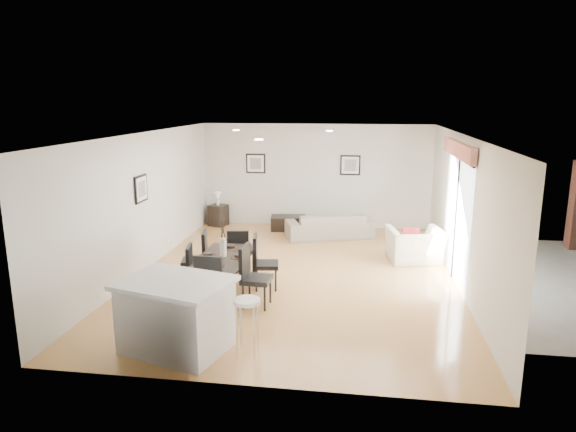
# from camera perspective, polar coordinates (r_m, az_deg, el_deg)

# --- Properties ---
(ground) EXTENTS (8.00, 8.00, 0.00)m
(ground) POSITION_cam_1_polar(r_m,az_deg,el_deg) (10.01, 0.91, -6.53)
(ground) COLOR #BA824C
(ground) RESTS_ON ground
(wall_back) EXTENTS (6.00, 0.04, 2.70)m
(wall_back) POSITION_cam_1_polar(r_m,az_deg,el_deg) (13.56, 3.09, 4.49)
(wall_back) COLOR beige
(wall_back) RESTS_ON ground
(wall_front) EXTENTS (6.00, 0.04, 2.70)m
(wall_front) POSITION_cam_1_polar(r_m,az_deg,el_deg) (5.84, -4.10, -6.92)
(wall_front) COLOR beige
(wall_front) RESTS_ON ground
(wall_left) EXTENTS (0.04, 8.00, 2.70)m
(wall_left) POSITION_cam_1_polar(r_m,az_deg,el_deg) (10.45, -15.62, 1.50)
(wall_left) COLOR beige
(wall_left) RESTS_ON ground
(wall_right) EXTENTS (0.04, 8.00, 2.70)m
(wall_right) POSITION_cam_1_polar(r_m,az_deg,el_deg) (9.74, 18.73, 0.49)
(wall_right) COLOR beige
(wall_right) RESTS_ON ground
(ceiling) EXTENTS (6.00, 8.00, 0.02)m
(ceiling) POSITION_cam_1_polar(r_m,az_deg,el_deg) (9.46, 0.97, 9.09)
(ceiling) COLOR white
(ceiling) RESTS_ON wall_back
(sofa) EXTENTS (2.24, 1.45, 0.61)m
(sofa) POSITION_cam_1_polar(r_m,az_deg,el_deg) (12.61, 4.63, -1.02)
(sofa) COLOR gray
(sofa) RESTS_ON ground
(armchair) EXTENTS (1.24, 1.13, 0.70)m
(armchair) POSITION_cam_1_polar(r_m,az_deg,el_deg) (11.01, 13.91, -3.18)
(armchair) COLOR beige
(armchair) RESTS_ON ground
(dining_table) EXTENTS (0.84, 1.66, 0.69)m
(dining_table) POSITION_cam_1_polar(r_m,az_deg,el_deg) (8.89, -7.17, -4.92)
(dining_table) COLOR black
(dining_table) RESTS_ON ground
(dining_chair_wnear) EXTENTS (0.51, 0.51, 0.97)m
(dining_chair_wnear) POSITION_cam_1_polar(r_m,az_deg,el_deg) (8.73, -11.54, -5.97)
(dining_chair_wnear) COLOR black
(dining_chair_wnear) RESTS_ON ground
(dining_chair_wfar) EXTENTS (0.53, 0.53, 0.99)m
(dining_chair_wfar) POSITION_cam_1_polar(r_m,az_deg,el_deg) (9.47, -9.86, -4.32)
(dining_chair_wfar) COLOR black
(dining_chair_wfar) RESTS_ON ground
(dining_chair_enear) EXTENTS (0.49, 0.49, 1.02)m
(dining_chair_enear) POSITION_cam_1_polar(r_m,az_deg,el_deg) (8.40, -4.08, -6.28)
(dining_chair_enear) COLOR black
(dining_chair_enear) RESTS_ON ground
(dining_chair_efar) EXTENTS (0.50, 0.50, 0.98)m
(dining_chair_efar) POSITION_cam_1_polar(r_m,az_deg,el_deg) (9.16, -2.98, -4.79)
(dining_chair_efar) COLOR black
(dining_chair_efar) RESTS_ON ground
(dining_chair_head) EXTENTS (0.45, 0.45, 0.98)m
(dining_chair_head) POSITION_cam_1_polar(r_m,az_deg,el_deg) (7.99, -9.07, -7.62)
(dining_chair_head) COLOR black
(dining_chair_head) RESTS_ON ground
(dining_chair_foot) EXTENTS (0.47, 0.47, 0.91)m
(dining_chair_foot) POSITION_cam_1_polar(r_m,az_deg,el_deg) (9.88, -5.51, -3.76)
(dining_chair_foot) COLOR black
(dining_chair_foot) RESTS_ON ground
(vase) EXTENTS (0.87, 1.34, 0.68)m
(vase) POSITION_cam_1_polar(r_m,az_deg,el_deg) (8.80, -7.23, -2.76)
(vase) COLOR white
(vase) RESTS_ON dining_table
(coffee_table) EXTENTS (0.96, 0.65, 0.36)m
(coffee_table) POSITION_cam_1_polar(r_m,az_deg,el_deg) (13.32, 0.04, -0.78)
(coffee_table) COLOR black
(coffee_table) RESTS_ON ground
(side_table) EXTENTS (0.54, 0.54, 0.56)m
(side_table) POSITION_cam_1_polar(r_m,az_deg,el_deg) (13.89, -7.75, 0.09)
(side_table) COLOR black
(side_table) RESTS_ON ground
(table_lamp) EXTENTS (0.19, 0.19, 0.36)m
(table_lamp) POSITION_cam_1_polar(r_m,az_deg,el_deg) (13.79, -7.81, 2.16)
(table_lamp) COLOR white
(table_lamp) RESTS_ON side_table
(cushion) EXTENTS (0.34, 0.12, 0.34)m
(cushion) POSITION_cam_1_polar(r_m,az_deg,el_deg) (10.85, 13.50, -2.21)
(cushion) COLOR maroon
(cushion) RESTS_ON armchair
(kitchen_island) EXTENTS (1.64, 1.41, 0.98)m
(kitchen_island) POSITION_cam_1_polar(r_m,az_deg,el_deg) (7.17, -12.29, -10.67)
(kitchen_island) COLOR silver
(kitchen_island) RESTS_ON ground
(bar_stool) EXTENTS (0.35, 0.35, 0.77)m
(bar_stool) POSITION_cam_1_polar(r_m,az_deg,el_deg) (6.83, -4.58, -10.07)
(bar_stool) COLOR white
(bar_stool) RESTS_ON ground
(framed_print_back_left) EXTENTS (0.52, 0.04, 0.52)m
(framed_print_back_left) POSITION_cam_1_polar(r_m,az_deg,el_deg) (13.72, -3.61, 5.84)
(framed_print_back_left) COLOR black
(framed_print_back_left) RESTS_ON wall_back
(framed_print_back_right) EXTENTS (0.52, 0.04, 0.52)m
(framed_print_back_right) POSITION_cam_1_polar(r_m,az_deg,el_deg) (13.44, 6.94, 5.63)
(framed_print_back_right) COLOR black
(framed_print_back_right) RESTS_ON wall_back
(framed_print_left_wall) EXTENTS (0.04, 0.52, 0.52)m
(framed_print_left_wall) POSITION_cam_1_polar(r_m,az_deg,el_deg) (10.20, -16.01, 2.93)
(framed_print_left_wall) COLOR black
(framed_print_left_wall) RESTS_ON wall_left
(sliding_door) EXTENTS (0.12, 2.70, 2.57)m
(sliding_door) POSITION_cam_1_polar(r_m,az_deg,el_deg) (9.96, 18.31, 2.63)
(sliding_door) COLOR white
(sliding_door) RESTS_ON wall_right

